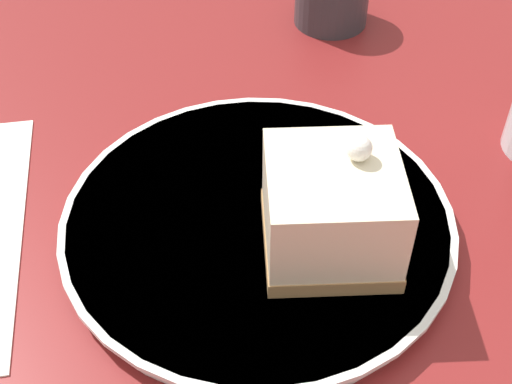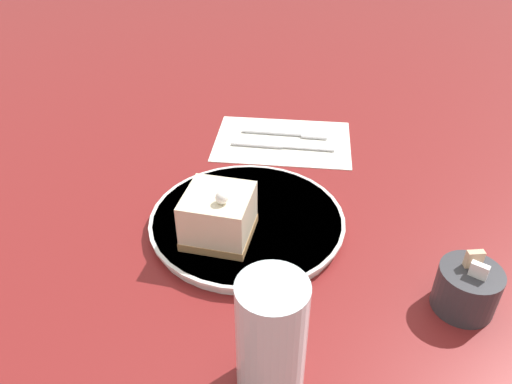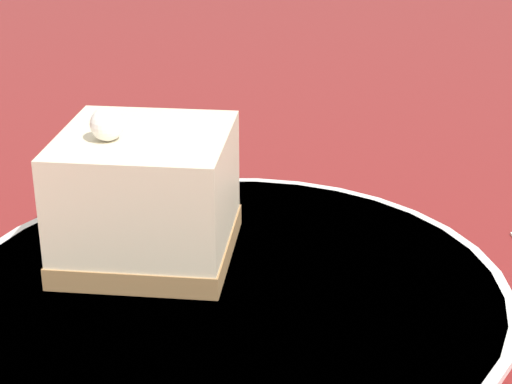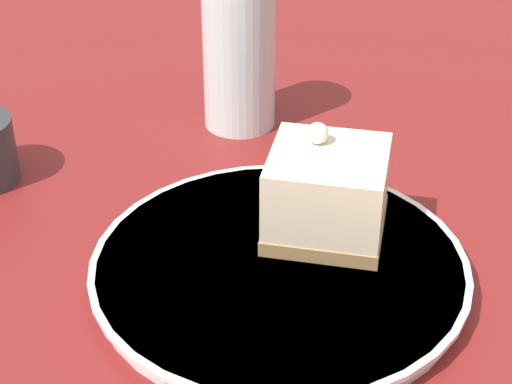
{
  "view_description": "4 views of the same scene",
  "coord_description": "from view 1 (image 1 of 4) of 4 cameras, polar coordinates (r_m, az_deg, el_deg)",
  "views": [
    {
      "loc": [
        -0.0,
        -0.35,
        0.39
      ],
      "look_at": [
        0.01,
        -0.01,
        0.05
      ],
      "focal_mm": 50.0,
      "sensor_mm": 36.0,
      "label": 1
    },
    {
      "loc": [
        0.57,
        0.13,
        0.46
      ],
      "look_at": [
        0.01,
        0.0,
        0.06
      ],
      "focal_mm": 35.0,
      "sensor_mm": 36.0,
      "label": 2
    },
    {
      "loc": [
        -0.03,
        0.37,
        0.23
      ],
      "look_at": [
        0.01,
        -0.01,
        0.07
      ],
      "focal_mm": 60.0,
      "sensor_mm": 36.0,
      "label": 3
    },
    {
      "loc": [
        -0.48,
        -0.09,
        0.4
      ],
      "look_at": [
        0.03,
        0.01,
        0.07
      ],
      "focal_mm": 60.0,
      "sensor_mm": 36.0,
      "label": 4
    }
  ],
  "objects": [
    {
      "name": "ground_plane",
      "position": [
        0.52,
        -1.57,
        -2.92
      ],
      "size": [
        4.0,
        4.0,
        0.0
      ],
      "primitive_type": "plane",
      "color": "maroon"
    },
    {
      "name": "plate",
      "position": [
        0.51,
        0.69,
        -2.58
      ],
      "size": [
        0.28,
        0.28,
        0.02
      ],
      "color": "silver",
      "rests_on": "ground_plane"
    },
    {
      "name": "cake_slice",
      "position": [
        0.47,
        6.7,
        -1.35
      ],
      "size": [
        0.09,
        0.09,
        0.09
      ],
      "rotation": [
        0.0,
        0.0,
        -0.01
      ],
      "color": "#9E7547",
      "rests_on": "plate"
    }
  ]
}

